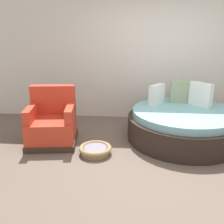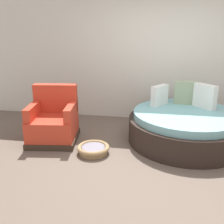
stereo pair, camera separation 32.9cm
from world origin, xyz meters
TOP-DOWN VIEW (x-y plane):
  - ground_plane at (0.00, 0.00)m, footprint 8.00×8.00m
  - back_wall at (0.00, 2.01)m, footprint 8.00×0.12m
  - round_daybed at (0.45, 0.86)m, footprint 1.93×1.93m
  - red_armchair at (-1.79, 0.53)m, footprint 0.90×0.90m
  - pet_basket at (-1.00, 0.14)m, footprint 0.51×0.51m

SIDE VIEW (x-z plane):
  - ground_plane at x=0.00m, z-range -0.02..0.00m
  - pet_basket at x=-1.00m, z-range 0.01..0.14m
  - round_daybed at x=0.45m, z-range -0.20..0.75m
  - red_armchair at x=-1.79m, z-range -0.14..0.80m
  - back_wall at x=0.00m, z-range 0.00..2.90m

